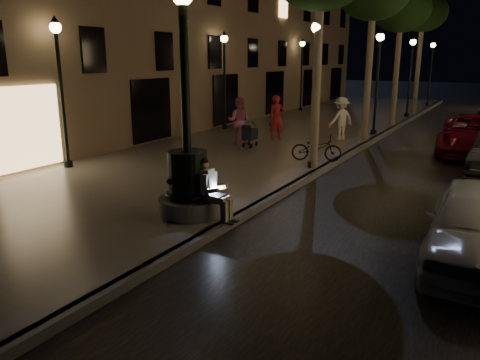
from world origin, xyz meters
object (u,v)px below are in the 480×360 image
Objects in this scene: tree_far at (423,13)px; pedestrian_pink at (239,121)px; tree_third at (401,10)px; car_front at (479,225)px; lamp_curb_a at (315,74)px; bicycle at (317,148)px; seated_man_laptop at (210,187)px; lamp_curb_b at (378,69)px; pedestrian_red at (277,118)px; lamp_curb_c at (411,66)px; fountain_lamppost at (188,172)px; lamp_curb_d at (431,65)px; stroller at (250,134)px; lamp_left_a at (60,74)px; car_third at (475,135)px; lamp_left_c at (302,65)px; lamp_left_b at (224,68)px; pedestrian_white at (341,119)px.

tree_far is 16.86m from pedestrian_pink.
car_front is (5.28, -17.16, -5.39)m from tree_third.
bicycle is at bearing 102.82° from lamp_curb_a.
lamp_curb_b is (0.09, 14.00, 2.30)m from seated_man_laptop.
lamp_curb_c is at bearing 29.25° from pedestrian_red.
seated_man_laptop is 7.01m from bicycle.
fountain_lamppost reaches higher than lamp_curb_d.
tree_third is (0.09, 18.00, 5.21)m from seated_man_laptop.
tree_third reaches higher than seated_man_laptop.
fountain_lamppost is 3.72× the size of seated_man_laptop.
lamp_curb_a reaches higher than stroller.
tree_third is at bearing -134.89° from pedestrian_pink.
fountain_lamppost is 1.18× the size of car_front.
tree_third reaches higher than pedestrian_red.
lamp_left_a is at bearing 164.08° from seated_man_laptop.
car_front is 0.80× the size of car_third.
car_front is at bearing -44.34° from lamp_curb_a.
stroller is 8.94m from car_third.
car_front is (12.38, -21.16, -2.48)m from lamp_left_c.
lamp_curb_c and lamp_curb_d have the same top height.
lamp_curb_c reaches higher than bicycle.
seated_man_laptop reaches higher than bicycle.
pedestrian_red is (-3.40, -11.62, -2.06)m from lamp_curb_c.
bicycle is (6.87, -5.00, -2.58)m from lamp_left_b.
lamp_curb_d and lamp_left_a have the same top height.
tree_third is at bearing 87.77° from fountain_lamppost.
lamp_left_a is 15.60m from car_third.
fountain_lamppost is 6.37m from lamp_curb_a.
lamp_left_c is at bearing 131.59° from lamp_curb_b.
tree_far is 23.36m from lamp_left_a.
bicycle is at bearing -91.19° from tree_third.
fountain_lamppost is at bearing -61.93° from lamp_left_b.
lamp_curb_a reaches higher than seated_man_laptop.
lamp_left_b and lamp_left_c have the same top height.
lamp_left_a is at bearing -120.61° from lamp_curb_b.
pedestrian_white is at bearing -16.34° from pedestrian_red.
pedestrian_white is at bearing -2.60° from lamp_left_b.
lamp_left_b is 4.86m from pedestrian_pink.
tree_far is 1.70× the size of car_front.
pedestrian_pink is at bearing 138.74° from car_front.
fountain_lamppost is 22.10m from lamp_curb_c.
lamp_curb_b is 5.38m from car_third.
pedestrian_pink is (-3.61, 8.60, -0.04)m from fountain_lamppost.
stroller is (-3.56, -5.81, -2.52)m from lamp_curb_b.
fountain_lamppost reaches higher than car_third.
tree_third is 4.94m from lamp_curb_c.
lamp_curb_d is at bearing 90.00° from lamp_curb_c.
lamp_left_b is at bearing 120.31° from seated_man_laptop.
lamp_curb_a is 4.70× the size of stroller.
stroller is (-3.56, 2.19, -2.52)m from lamp_curb_a.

